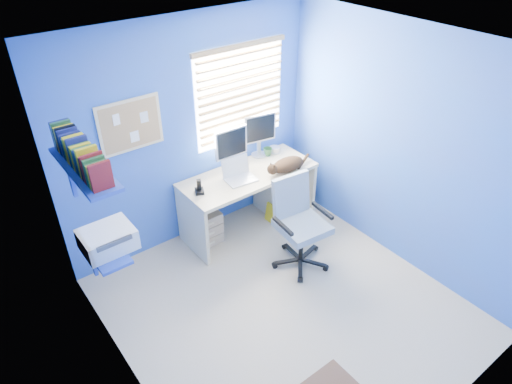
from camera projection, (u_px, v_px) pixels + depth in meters
floor at (284, 306)px, 4.50m from camera, size 3.00×3.20×0.00m
ceiling at (297, 52)px, 3.12m from camera, size 3.00×3.20×0.00m
wall_back at (191, 134)px, 4.87m from camera, size 3.00×0.01×2.50m
wall_front at (463, 322)px, 2.75m from camera, size 3.00×0.01×2.50m
wall_left at (120, 280)px, 3.05m from camera, size 0.01×3.20×2.50m
wall_right at (402, 150)px, 4.57m from camera, size 0.01×3.20×2.50m
desk at (249, 200)px, 5.38m from camera, size 1.59×0.65×0.74m
laptop at (241, 172)px, 5.00m from camera, size 0.36×0.29×0.22m
monitor_left at (230, 150)px, 5.07m from camera, size 0.40×0.13×0.54m
monitor_right at (259, 135)px, 5.39m from camera, size 0.42×0.19×0.54m
phone at (199, 186)px, 4.80m from camera, size 0.13×0.14×0.17m
mug at (268, 152)px, 5.50m from camera, size 0.10×0.09×0.10m
cd_spindle at (275, 149)px, 5.59m from camera, size 0.13×0.13×0.07m
cat at (288, 164)px, 5.20m from camera, size 0.43×0.24×0.15m
tower_pc at (270, 195)px, 5.73m from camera, size 0.19×0.44×0.45m
drawer_boxes at (204, 227)px, 5.22m from camera, size 0.35×0.28×0.41m
yellow_book at (271, 213)px, 5.59m from camera, size 0.03×0.17×0.24m
backpack at (300, 191)px, 5.88m from camera, size 0.38×0.32×0.38m
office_chair at (299, 234)px, 4.85m from camera, size 0.64×0.64×1.00m
window_blinds at (241, 95)px, 5.01m from camera, size 1.15×0.05×1.10m
corkboard at (131, 125)px, 4.36m from camera, size 0.64×0.02×0.52m
wall_shelves at (94, 200)px, 3.52m from camera, size 0.42×0.90×1.05m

